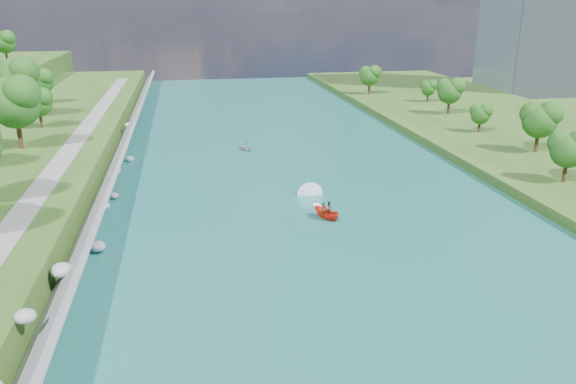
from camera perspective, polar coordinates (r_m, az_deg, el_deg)
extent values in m
plane|color=#2D5119|center=(60.92, 4.58, -5.41)|extent=(260.00, 260.00, 0.00)
cube|color=#1A6365|center=(79.09, 0.90, 0.44)|extent=(55.00, 240.00, 0.10)
cube|color=slate|center=(77.96, -18.08, 0.57)|extent=(3.54, 236.00, 4.05)
ellipsoid|color=gray|center=(45.19, -25.16, -11.37)|extent=(1.58, 1.49, 1.06)
ellipsoid|color=gray|center=(53.90, -22.05, -7.36)|extent=(1.84, 2.17, 1.17)
ellipsoid|color=gray|center=(61.70, -18.75, -5.25)|extent=(1.54, 1.47, 1.15)
ellipsoid|color=gray|center=(72.21, -18.09, -1.37)|extent=(1.20, 1.25, 0.84)
ellipsoid|color=gray|center=(77.69, -17.26, -0.36)|extent=(1.13, 1.09, 0.82)
ellipsoid|color=gray|center=(86.01, -17.11, 2.08)|extent=(1.56, 1.86, 1.23)
ellipsoid|color=gray|center=(95.69, -15.78, 3.24)|extent=(1.49, 1.24, 1.01)
ellipsoid|color=gray|center=(104.72, -16.05, 5.30)|extent=(1.22, 1.36, 0.79)
ellipsoid|color=gray|center=(114.83, -15.85, 6.55)|extent=(1.80, 1.99, 1.04)
cube|color=gray|center=(78.69, -22.99, 1.49)|extent=(3.00, 200.00, 0.10)
ellipsoid|color=#225416|center=(94.81, -25.97, 7.87)|extent=(7.85, 7.85, 13.09)
ellipsoid|color=#225416|center=(109.93, -24.00, 8.15)|extent=(5.04, 5.04, 8.40)
ellipsoid|color=#225416|center=(121.58, -25.67, 10.01)|extent=(8.09, 8.09, 13.48)
ellipsoid|color=#225416|center=(136.81, -23.75, 10.08)|extent=(5.36, 5.36, 8.93)
ellipsoid|color=#225416|center=(84.76, 26.57, 3.67)|extent=(5.06, 5.06, 8.43)
ellipsoid|color=#225416|center=(100.16, 24.19, 6.47)|extent=(5.88, 5.88, 9.79)
ellipsoid|color=#225416|center=(112.30, 18.96, 7.38)|extent=(3.84, 3.84, 6.40)
ellipsoid|color=#225416|center=(128.98, 16.11, 9.67)|extent=(5.60, 5.60, 9.34)
ellipsoid|color=#225416|center=(144.11, 14.07, 10.13)|extent=(3.83, 3.83, 6.39)
ellipsoid|color=#225416|center=(153.72, 8.30, 11.46)|extent=(5.33, 5.33, 8.88)
ellipsoid|color=#225416|center=(177.96, -26.84, 13.30)|extent=(6.05, 6.05, 10.09)
imported|color=red|center=(67.55, 3.91, -2.16)|extent=(3.26, 3.91, 1.45)
imported|color=#66605B|center=(66.90, 3.67, -1.87)|extent=(0.80, 0.72, 1.84)
imported|color=#66605B|center=(67.96, 4.22, -1.64)|extent=(0.91, 0.78, 1.62)
cube|color=white|center=(70.51, 3.30, -1.83)|extent=(0.90, 5.00, 0.06)
imported|color=gray|center=(99.48, -4.32, 4.45)|extent=(3.30, 3.68, 0.63)
imported|color=#66605B|center=(99.32, -4.33, 4.82)|extent=(0.84, 0.72, 1.45)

